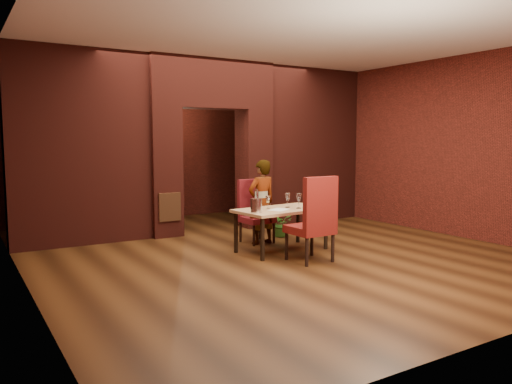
{
  "coord_description": "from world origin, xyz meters",
  "views": [
    {
      "loc": [
        -4.19,
        -6.46,
        1.73
      ],
      "look_at": [
        -0.22,
        0.0,
        0.93
      ],
      "focal_mm": 35.0,
      "sensor_mm": 36.0,
      "label": 1
    }
  ],
  "objects_px": {
    "chair_near": "(310,219)",
    "wine_glass_c": "(299,201)",
    "wine_glass_a": "(268,202)",
    "dining_table": "(282,230)",
    "chair_far": "(257,211)",
    "wine_glass_b": "(287,200)",
    "water_bottle": "(256,199)",
    "potted_plant": "(281,224)",
    "wine_bucket": "(256,206)",
    "person_seated": "(262,202)"
  },
  "relations": [
    {
      "from": "chair_near",
      "to": "wine_glass_c",
      "type": "height_order",
      "value": "chair_near"
    },
    {
      "from": "wine_glass_a",
      "to": "dining_table",
      "type": "bearing_deg",
      "value": -28.64
    },
    {
      "from": "dining_table",
      "to": "chair_far",
      "type": "height_order",
      "value": "chair_far"
    },
    {
      "from": "chair_near",
      "to": "wine_glass_a",
      "type": "height_order",
      "value": "chair_near"
    },
    {
      "from": "wine_glass_b",
      "to": "water_bottle",
      "type": "relative_size",
      "value": 0.74
    },
    {
      "from": "wine_glass_c",
      "to": "water_bottle",
      "type": "distance_m",
      "value": 0.66
    },
    {
      "from": "dining_table",
      "to": "potted_plant",
      "type": "xyz_separation_m",
      "value": [
        0.64,
        0.95,
        -0.1
      ]
    },
    {
      "from": "chair_near",
      "to": "wine_glass_a",
      "type": "distance_m",
      "value": 0.88
    },
    {
      "from": "chair_near",
      "to": "wine_glass_a",
      "type": "relative_size",
      "value": 6.22
    },
    {
      "from": "potted_plant",
      "to": "wine_glass_c",
      "type": "bearing_deg",
      "value": -110.73
    },
    {
      "from": "water_bottle",
      "to": "potted_plant",
      "type": "xyz_separation_m",
      "value": [
        0.98,
        0.76,
        -0.58
      ]
    },
    {
      "from": "wine_bucket",
      "to": "potted_plant",
      "type": "height_order",
      "value": "wine_bucket"
    },
    {
      "from": "person_seated",
      "to": "potted_plant",
      "type": "height_order",
      "value": "person_seated"
    },
    {
      "from": "chair_far",
      "to": "wine_glass_b",
      "type": "distance_m",
      "value": 0.74
    },
    {
      "from": "person_seated",
      "to": "wine_glass_c",
      "type": "height_order",
      "value": "person_seated"
    },
    {
      "from": "wine_glass_c",
      "to": "chair_near",
      "type": "bearing_deg",
      "value": -113.01
    },
    {
      "from": "potted_plant",
      "to": "wine_bucket",
      "type": "bearing_deg",
      "value": -137.1
    },
    {
      "from": "chair_far",
      "to": "wine_glass_a",
      "type": "distance_m",
      "value": 0.69
    },
    {
      "from": "chair_far",
      "to": "person_seated",
      "type": "height_order",
      "value": "person_seated"
    },
    {
      "from": "chair_far",
      "to": "potted_plant",
      "type": "bearing_deg",
      "value": 16.55
    },
    {
      "from": "chair_far",
      "to": "dining_table",
      "type": "bearing_deg",
      "value": -92.83
    },
    {
      "from": "chair_far",
      "to": "water_bottle",
      "type": "xyz_separation_m",
      "value": [
        -0.34,
        -0.54,
        0.29
      ]
    },
    {
      "from": "water_bottle",
      "to": "potted_plant",
      "type": "height_order",
      "value": "water_bottle"
    },
    {
      "from": "person_seated",
      "to": "wine_glass_b",
      "type": "height_order",
      "value": "person_seated"
    },
    {
      "from": "person_seated",
      "to": "wine_glass_b",
      "type": "bearing_deg",
      "value": 97.56
    },
    {
      "from": "dining_table",
      "to": "wine_glass_b",
      "type": "relative_size",
      "value": 6.34
    },
    {
      "from": "wine_glass_b",
      "to": "potted_plant",
      "type": "relative_size",
      "value": 0.48
    },
    {
      "from": "dining_table",
      "to": "wine_bucket",
      "type": "height_order",
      "value": "wine_bucket"
    },
    {
      "from": "wine_glass_a",
      "to": "wine_bucket",
      "type": "relative_size",
      "value": 0.95
    },
    {
      "from": "wine_glass_c",
      "to": "wine_glass_a",
      "type": "bearing_deg",
      "value": 152.05
    },
    {
      "from": "person_seated",
      "to": "wine_bucket",
      "type": "distance_m",
      "value": 0.99
    },
    {
      "from": "dining_table",
      "to": "chair_far",
      "type": "relative_size",
      "value": 1.34
    },
    {
      "from": "potted_plant",
      "to": "wine_glass_b",
      "type": "bearing_deg",
      "value": -118.91
    },
    {
      "from": "wine_glass_a",
      "to": "person_seated",
      "type": "bearing_deg",
      "value": 67.91
    },
    {
      "from": "chair_far",
      "to": "wine_glass_b",
      "type": "bearing_deg",
      "value": -81.09
    },
    {
      "from": "wine_bucket",
      "to": "water_bottle",
      "type": "distance_m",
      "value": 0.43
    },
    {
      "from": "wine_glass_c",
      "to": "potted_plant",
      "type": "distance_m",
      "value": 1.27
    },
    {
      "from": "chair_near",
      "to": "person_seated",
      "type": "relative_size",
      "value": 0.87
    },
    {
      "from": "dining_table",
      "to": "wine_glass_a",
      "type": "height_order",
      "value": "wine_glass_a"
    },
    {
      "from": "chair_far",
      "to": "wine_glass_c",
      "type": "relative_size",
      "value": 4.6
    },
    {
      "from": "chair_near",
      "to": "wine_glass_a",
      "type": "bearing_deg",
      "value": -80.76
    },
    {
      "from": "dining_table",
      "to": "wine_bucket",
      "type": "distance_m",
      "value": 0.74
    },
    {
      "from": "chair_near",
      "to": "dining_table",
      "type": "bearing_deg",
      "value": -93.62
    },
    {
      "from": "wine_glass_a",
      "to": "wine_glass_c",
      "type": "xyz_separation_m",
      "value": [
        0.42,
        -0.22,
        0.02
      ]
    },
    {
      "from": "wine_glass_c",
      "to": "dining_table",
      "type": "bearing_deg",
      "value": 152.62
    },
    {
      "from": "chair_near",
      "to": "potted_plant",
      "type": "xyz_separation_m",
      "value": [
        0.67,
        1.7,
        -0.38
      ]
    },
    {
      "from": "wine_glass_b",
      "to": "wine_glass_c",
      "type": "bearing_deg",
      "value": -61.41
    },
    {
      "from": "chair_near",
      "to": "wine_glass_b",
      "type": "distance_m",
      "value": 0.83
    },
    {
      "from": "person_seated",
      "to": "wine_glass_a",
      "type": "distance_m",
      "value": 0.56
    },
    {
      "from": "chair_near",
      "to": "potted_plant",
      "type": "relative_size",
      "value": 2.62
    }
  ]
}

